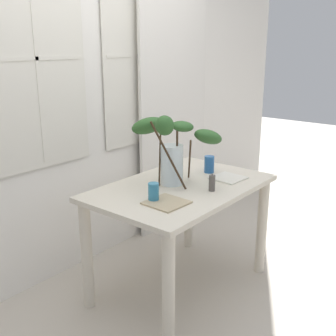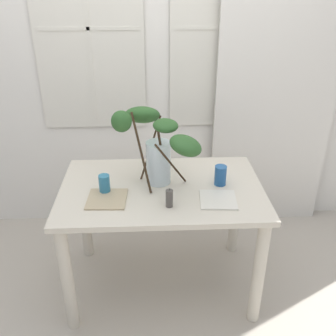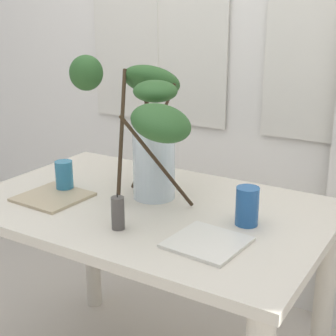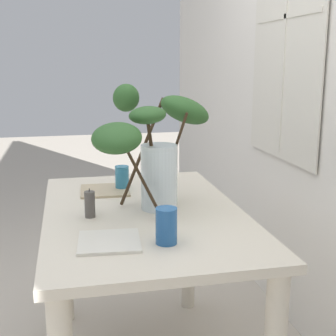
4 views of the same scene
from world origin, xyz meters
The scene contains 8 objects.
back_wall_with_windows centered at (0.00, 0.89, 1.45)m, with size 5.63×0.14×2.89m.
dining_table centered at (0.00, 0.00, 0.63)m, with size 1.23×0.79×0.77m.
vase_with_branches centered at (-0.03, 0.06, 1.04)m, with size 0.56×0.60×0.51m.
drinking_glass_blue_left centered at (-0.34, -0.05, 0.83)m, with size 0.06×0.06×0.11m, color teal.
drinking_glass_blue_right centered at (0.36, 0.02, 0.83)m, with size 0.07×0.07×0.12m, color #235693.
plate_square_left centered at (-0.32, -0.13, 0.78)m, with size 0.22×0.22×0.01m, color tan.
plate_square_right centered at (0.32, -0.17, 0.78)m, with size 0.21×0.21×0.01m, color silver.
pillar_candle centered at (0.04, -0.22, 0.82)m, with size 0.04×0.04×0.12m.
Camera 3 is at (0.90, -1.34, 1.42)m, focal length 53.49 mm.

